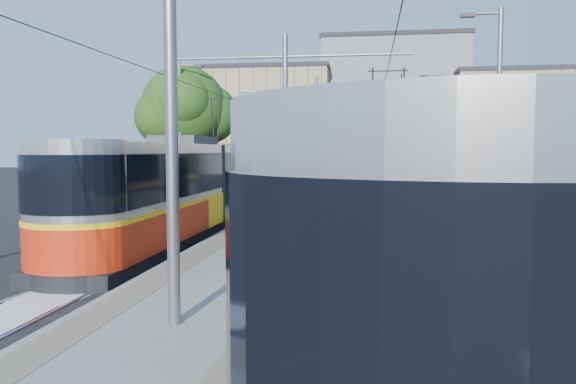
# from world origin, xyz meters

# --- Properties ---
(ground) EXTENTS (160.00, 160.00, 0.00)m
(ground) POSITION_xyz_m (0.00, 0.00, 0.00)
(ground) COLOR black
(ground) RESTS_ON ground
(platform) EXTENTS (4.00, 50.00, 0.30)m
(platform) POSITION_xyz_m (0.00, 17.00, 0.15)
(platform) COLOR gray
(platform) RESTS_ON ground
(tactile_strip_left) EXTENTS (0.70, 50.00, 0.01)m
(tactile_strip_left) POSITION_xyz_m (-1.45, 17.00, 0.30)
(tactile_strip_left) COLOR gray
(tactile_strip_left) RESTS_ON platform
(tactile_strip_right) EXTENTS (0.70, 50.00, 0.01)m
(tactile_strip_right) POSITION_xyz_m (1.45, 17.00, 0.30)
(tactile_strip_right) COLOR gray
(tactile_strip_right) RESTS_ON platform
(rails) EXTENTS (8.71, 70.00, 0.03)m
(rails) POSITION_xyz_m (0.00, 17.00, 0.02)
(rails) COLOR gray
(rails) RESTS_ON ground
(track_arrow) EXTENTS (1.20, 5.00, 0.01)m
(track_arrow) POSITION_xyz_m (-3.60, -3.00, 0.01)
(track_arrow) COLOR silver
(track_arrow) RESTS_ON ground
(tram_left) EXTENTS (2.43, 29.17, 5.50)m
(tram_left) POSITION_xyz_m (-3.60, 13.05, 1.71)
(tram_left) COLOR black
(tram_left) RESTS_ON ground
(tram_right) EXTENTS (2.43, 31.33, 5.50)m
(tram_right) POSITION_xyz_m (3.60, 5.01, 1.86)
(tram_right) COLOR black
(tram_right) RESTS_ON ground
(catenary) EXTENTS (9.20, 70.00, 7.00)m
(catenary) POSITION_xyz_m (0.00, 14.15, 4.52)
(catenary) COLOR slate
(catenary) RESTS_ON platform
(street_lamps) EXTENTS (15.18, 38.22, 8.00)m
(street_lamps) POSITION_xyz_m (-0.00, 21.00, 4.18)
(street_lamps) COLOR slate
(street_lamps) RESTS_ON ground
(shelter) EXTENTS (0.85, 1.21, 2.48)m
(shelter) POSITION_xyz_m (0.67, 11.38, 1.60)
(shelter) COLOR black
(shelter) RESTS_ON platform
(tree) EXTENTS (5.58, 5.16, 8.11)m
(tree) POSITION_xyz_m (-7.57, 20.12, 5.48)
(tree) COLOR #382314
(tree) RESTS_ON ground
(building_left) EXTENTS (16.32, 12.24, 13.47)m
(building_left) POSITION_xyz_m (-10.00, 60.00, 6.74)
(building_left) COLOR tan
(building_left) RESTS_ON ground
(building_centre) EXTENTS (18.36, 14.28, 17.38)m
(building_centre) POSITION_xyz_m (6.00, 64.00, 8.70)
(building_centre) COLOR gray
(building_centre) RESTS_ON ground
(building_right) EXTENTS (14.28, 10.20, 12.38)m
(building_right) POSITION_xyz_m (20.00, 58.00, 6.20)
(building_right) COLOR tan
(building_right) RESTS_ON ground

